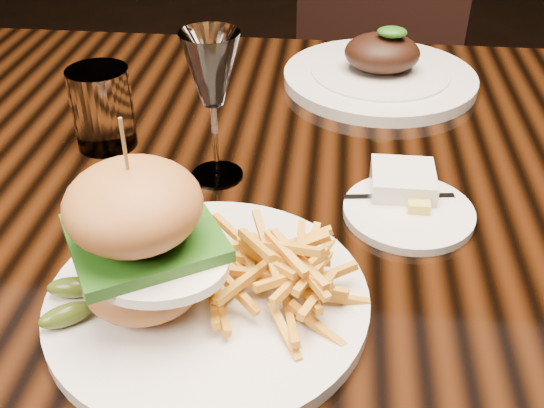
# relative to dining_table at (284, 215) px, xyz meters

# --- Properties ---
(dining_table) EXTENTS (1.60, 0.90, 0.75)m
(dining_table) POSITION_rel_dining_table_xyz_m (0.00, 0.00, 0.00)
(dining_table) COLOR black
(dining_table) RESTS_ON ground
(burger_plate) EXTENTS (0.30, 0.30, 0.20)m
(burger_plate) POSITION_rel_dining_table_xyz_m (-0.06, -0.26, 0.13)
(burger_plate) COLOR silver
(burger_plate) RESTS_ON dining_table
(side_saucer) EXTENTS (0.15, 0.15, 0.02)m
(side_saucer) POSITION_rel_dining_table_xyz_m (0.15, -0.09, 0.08)
(side_saucer) COLOR silver
(side_saucer) RESTS_ON dining_table
(ramekin) EXTENTS (0.09, 0.09, 0.03)m
(ramekin) POSITION_rel_dining_table_xyz_m (0.14, -0.05, 0.09)
(ramekin) COLOR silver
(ramekin) RESTS_ON dining_table
(wine_glass) EXTENTS (0.07, 0.07, 0.18)m
(wine_glass) POSITION_rel_dining_table_xyz_m (-0.08, -0.03, 0.21)
(wine_glass) COLOR white
(wine_glass) RESTS_ON dining_table
(water_tumbler) EXTENTS (0.08, 0.08, 0.11)m
(water_tumbler) POSITION_rel_dining_table_xyz_m (-0.24, 0.03, 0.13)
(water_tumbler) COLOR white
(water_tumbler) RESTS_ON dining_table
(far_dish) EXTENTS (0.31, 0.31, 0.10)m
(far_dish) POSITION_rel_dining_table_xyz_m (0.13, 0.27, 0.10)
(far_dish) COLOR silver
(far_dish) RESTS_ON dining_table
(chair_far) EXTENTS (0.58, 0.59, 0.95)m
(chair_far) POSITION_rel_dining_table_xyz_m (0.13, 0.89, -0.13)
(chair_far) COLOR black
(chair_far) RESTS_ON ground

